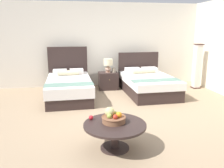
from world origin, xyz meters
TOP-DOWN VIEW (x-y plane):
  - ground_plane at (0.00, 0.00)m, footprint 10.09×9.44m
  - wall_back at (0.00, 2.92)m, footprint 10.09×0.12m
  - bed_near_window at (-1.13, 1.60)m, footprint 1.25×2.23m
  - bed_near_corner at (1.13, 1.59)m, footprint 1.37×2.08m
  - nightstand at (0.07, 2.30)m, footprint 0.58×0.50m
  - table_lamp at (0.07, 2.32)m, footprint 0.28×0.28m
  - vase at (0.25, 2.26)m, footprint 0.11×0.11m
  - coffee_table at (-0.39, -1.45)m, footprint 0.97×0.97m
  - fruit_bowl at (-0.40, -1.38)m, footprint 0.38×0.38m
  - loose_apple at (-0.74, -1.23)m, footprint 0.07×0.07m
  - floor_lamp_corner at (2.86, 1.97)m, footprint 0.24×0.24m

SIDE VIEW (x-z plane):
  - ground_plane at x=0.00m, z-range -0.02..0.00m
  - nightstand at x=0.07m, z-range 0.00..0.53m
  - bed_near_corner at x=1.13m, z-range -0.26..0.86m
  - bed_near_window at x=-1.13m, z-range -0.35..0.96m
  - coffee_table at x=-0.39m, z-range 0.12..0.54m
  - loose_apple at x=-0.74m, z-range 0.42..0.49m
  - fruit_bowl at x=-0.40m, z-range 0.38..0.61m
  - vase at x=0.25m, z-range 0.53..0.67m
  - floor_lamp_corner at x=2.86m, z-range 0.00..1.40m
  - table_lamp at x=0.07m, z-range 0.58..1.00m
  - wall_back at x=0.00m, z-range 0.00..2.68m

